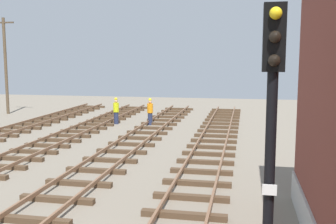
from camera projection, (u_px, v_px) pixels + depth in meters
name	position (u px, v px, depth m)	size (l,w,h in m)	color
signal_mast	(271.00, 128.00, 6.62)	(0.36, 0.40, 5.43)	black
utility_pole_far	(6.00, 64.00, 32.76)	(1.80, 0.24, 7.86)	brown
track_worker_foreground	(116.00, 111.00, 27.96)	(0.40, 0.40, 1.87)	#262D4C
track_worker_distant	(150.00, 112.00, 27.54)	(0.40, 0.40, 1.87)	#262D4C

